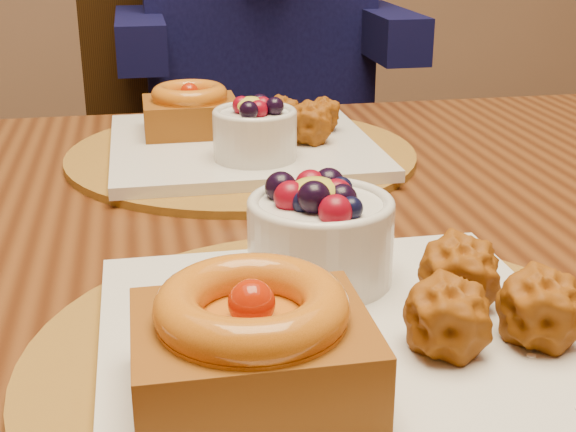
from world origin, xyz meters
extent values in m
cube|color=#3A1A0A|center=(-0.05, -0.08, 0.73)|extent=(1.60, 0.90, 0.04)
cylinder|color=brown|center=(-0.05, -0.30, 0.76)|extent=(0.38, 0.38, 0.01)
cube|color=silver|center=(-0.05, -0.30, 0.77)|extent=(0.28, 0.28, 0.01)
cube|color=#542207|center=(-0.11, -0.34, 0.80)|extent=(0.12, 0.10, 0.04)
torus|color=#924709|center=(-0.11, -0.34, 0.83)|extent=(0.10, 0.10, 0.02)
sphere|color=#9B1A02|center=(-0.11, -0.34, 0.83)|extent=(0.02, 0.02, 0.02)
sphere|color=#98490B|center=(0.03, -0.27, 0.80)|extent=(0.05, 0.05, 0.05)
sphere|color=#98490B|center=(0.00, -0.32, 0.80)|extent=(0.05, 0.05, 0.05)
sphere|color=#98490B|center=(0.06, -0.32, 0.80)|extent=(0.05, 0.05, 0.05)
cylinder|color=silver|center=(-0.05, -0.21, 0.80)|extent=(0.10, 0.10, 0.05)
torus|color=silver|center=(-0.05, -0.21, 0.83)|extent=(0.10, 0.10, 0.01)
ellipsoid|color=gold|center=(-0.05, -0.21, 0.84)|extent=(0.03, 0.03, 0.02)
cylinder|color=brown|center=(-0.05, 0.14, 0.76)|extent=(0.38, 0.38, 0.01)
cube|color=silver|center=(-0.05, 0.14, 0.77)|extent=(0.28, 0.28, 0.01)
cube|color=#542207|center=(-0.11, 0.19, 0.79)|extent=(0.10, 0.08, 0.04)
torus|color=#924709|center=(-0.11, 0.19, 0.82)|extent=(0.08, 0.08, 0.02)
sphere|color=#9B1A02|center=(-0.11, 0.19, 0.82)|extent=(0.02, 0.02, 0.02)
sphere|color=#98490B|center=(0.02, 0.12, 0.79)|extent=(0.04, 0.04, 0.04)
sphere|color=#98490B|center=(-0.01, 0.17, 0.79)|extent=(0.04, 0.04, 0.04)
sphere|color=#98490B|center=(0.04, 0.17, 0.79)|extent=(0.04, 0.04, 0.04)
cylinder|color=silver|center=(-0.05, 0.07, 0.80)|extent=(0.08, 0.08, 0.05)
torus|color=silver|center=(-0.05, 0.07, 0.82)|extent=(0.08, 0.08, 0.01)
ellipsoid|color=gold|center=(-0.05, 0.07, 0.83)|extent=(0.03, 0.03, 0.02)
cube|color=black|center=(-0.04, 0.75, 0.47)|extent=(0.47, 0.47, 0.04)
cylinder|color=black|center=(-0.25, 0.56, 0.22)|extent=(0.04, 0.04, 0.45)
cylinder|color=black|center=(0.15, 0.54, 0.22)|extent=(0.04, 0.04, 0.45)
cylinder|color=black|center=(-0.24, 0.95, 0.22)|extent=(0.04, 0.04, 0.45)
cylinder|color=black|center=(0.16, 0.94, 0.22)|extent=(0.04, 0.04, 0.45)
cube|color=black|center=(-0.04, 0.95, 0.70)|extent=(0.46, 0.05, 0.48)
cube|color=black|center=(0.07, 0.89, 0.82)|extent=(0.43, 0.22, 0.61)
cube|color=black|center=(-0.15, 0.77, 0.80)|extent=(0.08, 0.31, 0.08)
cube|color=black|center=(0.30, 0.77, 0.80)|extent=(0.08, 0.31, 0.08)
camera|label=1|loc=(-0.16, -0.70, 1.01)|focal=50.00mm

